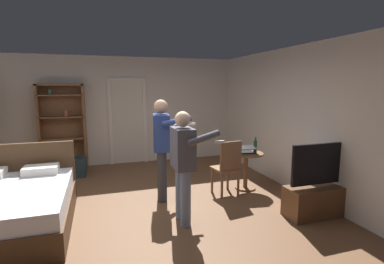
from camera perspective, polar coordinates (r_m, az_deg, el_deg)
name	(u,v)px	position (r m, az deg, el deg)	size (l,w,h in m)	color
ground_plane	(145,211)	(4.75, -9.22, -15.08)	(6.77, 6.77, 0.00)	brown
wall_back	(124,111)	(7.49, -13.18, 4.07)	(5.81, 0.12, 2.64)	silver
wall_right	(302,120)	(5.55, 20.78, 2.12)	(0.12, 6.39, 2.64)	silver
doorway_frame	(128,115)	(7.42, -12.48, 3.28)	(0.93, 0.08, 2.13)	white
bed	(4,208)	(4.78, -32.94, -12.39)	(1.69, 2.01, 1.02)	#4C331E
bookshelf	(63,124)	(7.30, -24.02, 1.40)	(1.01, 0.32, 1.98)	brown
tv_flatscreen	(319,195)	(4.86, 23.69, -11.18)	(1.06, 0.40, 1.11)	brown
side_table	(246,164)	(5.59, 10.50, -6.27)	(0.64, 0.64, 0.70)	brown
laptop	(246,150)	(5.47, 10.46, -3.58)	(0.37, 0.38, 0.15)	black
bottle_on_table	(255,146)	(5.51, 12.28, -2.77)	(0.06, 0.06, 0.30)	#1E4930
wooden_chair	(228,166)	(5.19, 6.99, -6.54)	(0.47, 0.47, 0.99)	brown
person_blue_shirt	(183,160)	(4.06, -1.68, -5.43)	(0.63, 0.59, 1.59)	slate
person_striped_shirt	(162,143)	(4.91, -5.89, -2.11)	(0.65, 0.63, 1.71)	#333338
suitcase_dark	(71,167)	(6.82, -22.70, -6.41)	(0.63, 0.36, 0.41)	#1E2D38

